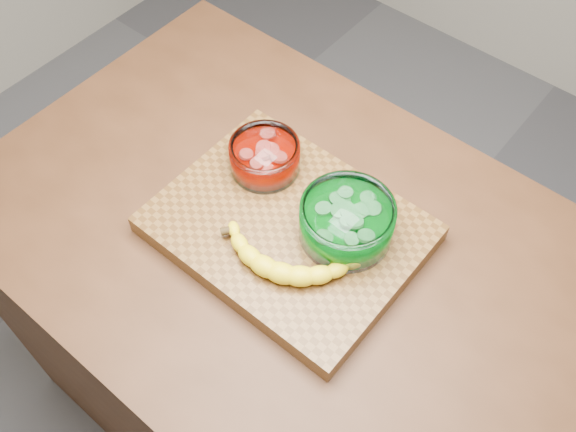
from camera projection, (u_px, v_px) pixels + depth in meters
The scene contains 6 objects.
ground at pixel (288, 403), 1.90m from camera, with size 3.50×3.50×0.00m, color #56565B.
counter at pixel (288, 339), 1.53m from camera, with size 1.20×0.80×0.90m, color #472815.
cutting_board at pixel (288, 229), 1.15m from camera, with size 0.45×0.35×0.04m, color brown.
bowl_red at pixel (265, 157), 1.18m from camera, with size 0.13×0.13×0.06m.
bowl_green at pixel (347, 222), 1.09m from camera, with size 0.16×0.16×0.08m.
banana at pixel (288, 249), 1.08m from camera, with size 0.25×0.16×0.04m, color yellow, non-canonical shape.
Camera 1 is at (0.41, -0.50, 1.87)m, focal length 40.00 mm.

